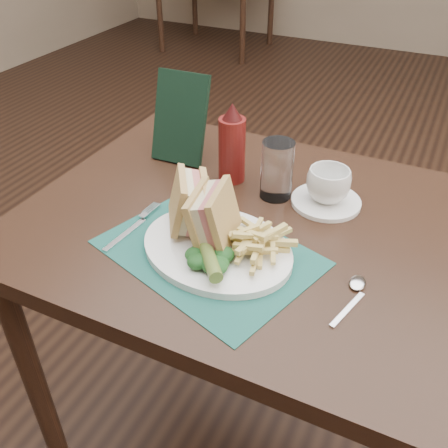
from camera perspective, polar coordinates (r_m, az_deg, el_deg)
name	(u,v)px	position (r m, az deg, el deg)	size (l,w,h in m)	color
floor	(292,312)	(1.90, 7.78, -9.96)	(7.00, 7.00, 0.00)	black
wall_back	(423,54)	(4.99, 21.83, 17.63)	(6.00, 6.00, 0.00)	gray
table_main	(238,337)	(1.30, 1.65, -12.73)	(0.90, 0.75, 0.75)	black
table_bg_left	(217,4)	(4.75, -0.86, 23.87)	(0.90, 0.75, 0.75)	black
placemat	(209,252)	(0.95, -1.78, -3.26)	(0.39, 0.28, 0.00)	#1A544A
plate	(217,248)	(0.94, -0.79, -2.82)	(0.30, 0.24, 0.01)	white
sandwich_half_a	(178,203)	(0.96, -5.31, 2.45)	(0.06, 0.11, 0.10)	tan
sandwich_half_b	(203,214)	(0.92, -2.46, 1.19)	(0.06, 0.12, 0.10)	tan
kale_garnish	(209,257)	(0.89, -1.69, -3.83)	(0.11, 0.08, 0.03)	#153C19
pickle_spear	(209,257)	(0.88, -1.73, -3.75)	(0.02, 0.02, 0.12)	#536B28
fries_pile	(256,239)	(0.91, 3.66, -1.77)	(0.18, 0.20, 0.05)	#D3BD69
fork	(133,225)	(1.02, -10.32, -0.10)	(0.03, 0.17, 0.01)	silver
spoon	(351,299)	(0.87, 14.35, -8.26)	(0.03, 0.15, 0.01)	silver
saucer	(326,202)	(1.10, 11.56, 2.53)	(0.15, 0.15, 0.01)	white
coffee_cup	(328,185)	(1.08, 11.82, 4.39)	(0.09, 0.09, 0.07)	white
drinking_glass	(277,170)	(1.08, 6.07, 6.18)	(0.07, 0.07, 0.13)	white
ketchup_bottle	(232,143)	(1.13, 0.92, 9.25)	(0.06, 0.06, 0.19)	#5C120F
check_presenter	(180,118)	(1.22, -5.03, 11.96)	(0.13, 0.01, 0.22)	black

